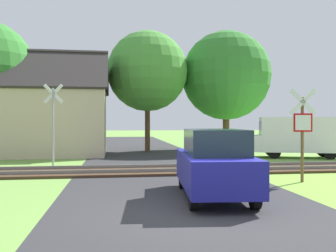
{
  "coord_description": "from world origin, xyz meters",
  "views": [
    {
      "loc": [
        -1.7,
        -7.88,
        1.97
      ],
      "look_at": [
        0.5,
        7.75,
        1.8
      ],
      "focal_mm": 40.0,
      "sensor_mm": 36.0,
      "label": 1
    }
  ],
  "objects_px": {
    "house": "(42,119)",
    "mail_truck": "(296,135)",
    "tree_center": "(147,71)",
    "stop_sign_near": "(303,128)",
    "tree_right": "(226,76)",
    "crossing_sign_far": "(53,119)",
    "parked_car": "(214,163)"
  },
  "relations": [
    {
      "from": "crossing_sign_far",
      "to": "house",
      "type": "relative_size",
      "value": 0.47
    },
    {
      "from": "house",
      "to": "tree_right",
      "type": "distance_m",
      "value": 12.74
    },
    {
      "from": "stop_sign_near",
      "to": "mail_truck",
      "type": "relative_size",
      "value": 0.59
    },
    {
      "from": "crossing_sign_far",
      "to": "mail_truck",
      "type": "bearing_deg",
      "value": 18.02
    },
    {
      "from": "stop_sign_near",
      "to": "crossing_sign_far",
      "type": "relative_size",
      "value": 0.84
    },
    {
      "from": "crossing_sign_far",
      "to": "parked_car",
      "type": "xyz_separation_m",
      "value": [
        5.24,
        -7.48,
        -1.2
      ]
    },
    {
      "from": "tree_right",
      "to": "parked_car",
      "type": "relative_size",
      "value": 2.03
    },
    {
      "from": "stop_sign_near",
      "to": "tree_right",
      "type": "bearing_deg",
      "value": -84.95
    },
    {
      "from": "crossing_sign_far",
      "to": "stop_sign_near",
      "type": "bearing_deg",
      "value": -25.26
    },
    {
      "from": "crossing_sign_far",
      "to": "house",
      "type": "bearing_deg",
      "value": 111.41
    },
    {
      "from": "house",
      "to": "tree_center",
      "type": "bearing_deg",
      "value": 17.49
    },
    {
      "from": "house",
      "to": "parked_car",
      "type": "height_order",
      "value": "house"
    },
    {
      "from": "tree_center",
      "to": "crossing_sign_far",
      "type": "bearing_deg",
      "value": -120.81
    },
    {
      "from": "crossing_sign_far",
      "to": "house",
      "type": "xyz_separation_m",
      "value": [
        -1.58,
        6.04,
        0.03
      ]
    },
    {
      "from": "tree_right",
      "to": "mail_truck",
      "type": "height_order",
      "value": "tree_right"
    },
    {
      "from": "house",
      "to": "mail_truck",
      "type": "bearing_deg",
      "value": -14.41
    },
    {
      "from": "tree_center",
      "to": "mail_truck",
      "type": "height_order",
      "value": "tree_center"
    },
    {
      "from": "stop_sign_near",
      "to": "tree_center",
      "type": "bearing_deg",
      "value": -61.94
    },
    {
      "from": "mail_truck",
      "to": "parked_car",
      "type": "distance_m",
      "value": 12.39
    },
    {
      "from": "stop_sign_near",
      "to": "crossing_sign_far",
      "type": "distance_m",
      "value": 10.32
    },
    {
      "from": "mail_truck",
      "to": "parked_car",
      "type": "xyz_separation_m",
      "value": [
        -7.34,
        -9.98,
        -0.34
      ]
    },
    {
      "from": "house",
      "to": "tree_center",
      "type": "relative_size",
      "value": 0.96
    },
    {
      "from": "crossing_sign_far",
      "to": "tree_center",
      "type": "bearing_deg",
      "value": 65.94
    },
    {
      "from": "tree_center",
      "to": "house",
      "type": "bearing_deg",
      "value": -162.1
    },
    {
      "from": "crossing_sign_far",
      "to": "parked_car",
      "type": "relative_size",
      "value": 0.88
    },
    {
      "from": "house",
      "to": "tree_right",
      "type": "bearing_deg",
      "value": 12.24
    },
    {
      "from": "tree_right",
      "to": "house",
      "type": "bearing_deg",
      "value": -167.36
    },
    {
      "from": "stop_sign_near",
      "to": "tree_center",
      "type": "distance_m",
      "value": 14.58
    },
    {
      "from": "house",
      "to": "tree_right",
      "type": "height_order",
      "value": "tree_right"
    },
    {
      "from": "tree_center",
      "to": "mail_truck",
      "type": "relative_size",
      "value": 1.54
    },
    {
      "from": "tree_right",
      "to": "parked_car",
      "type": "height_order",
      "value": "tree_right"
    },
    {
      "from": "tree_center",
      "to": "mail_truck",
      "type": "bearing_deg",
      "value": -35.9
    }
  ]
}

